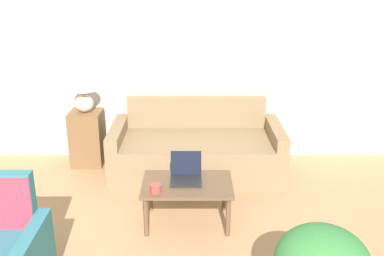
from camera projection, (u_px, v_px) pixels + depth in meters
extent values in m
cube|color=silver|center=(133.00, 54.00, 5.37)|extent=(6.86, 0.05, 2.60)
cube|color=white|center=(62.00, 33.00, 5.26)|extent=(1.10, 0.01, 1.30)
cube|color=white|center=(187.00, 33.00, 5.26)|extent=(1.10, 0.01, 1.30)
cube|color=#846B4C|center=(196.00, 155.00, 5.22)|extent=(1.68, 0.94, 0.43)
cube|color=#846B4C|center=(196.00, 128.00, 5.54)|extent=(1.68, 0.12, 0.81)
cube|color=#846B4C|center=(118.00, 150.00, 5.19)|extent=(0.14, 0.94, 0.58)
cube|color=#846B4C|center=(274.00, 150.00, 5.19)|extent=(0.14, 0.94, 0.58)
cube|color=brown|center=(87.00, 138.00, 5.42)|extent=(0.37, 0.37, 0.66)
ellipsoid|color=beige|center=(84.00, 103.00, 5.28)|extent=(0.22, 0.22, 0.21)
cylinder|color=tan|center=(83.00, 92.00, 5.23)|extent=(0.02, 0.02, 0.06)
cone|color=white|center=(82.00, 82.00, 5.19)|extent=(0.33, 0.33, 0.19)
cube|color=brown|center=(187.00, 184.00, 4.13)|extent=(0.83, 0.56, 0.03)
cylinder|color=brown|center=(146.00, 217.00, 3.98)|extent=(0.04, 0.04, 0.38)
cylinder|color=brown|center=(228.00, 217.00, 3.98)|extent=(0.04, 0.04, 0.38)
cylinder|color=brown|center=(150.00, 192.00, 4.41)|extent=(0.04, 0.04, 0.38)
cylinder|color=brown|center=(224.00, 192.00, 4.41)|extent=(0.04, 0.04, 0.38)
cube|color=black|center=(185.00, 181.00, 4.13)|extent=(0.29, 0.23, 0.02)
cube|color=black|center=(186.00, 163.00, 4.23)|extent=(0.29, 0.07, 0.22)
cylinder|color=#B23D38|center=(155.00, 188.00, 3.94)|extent=(0.10, 0.10, 0.07)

